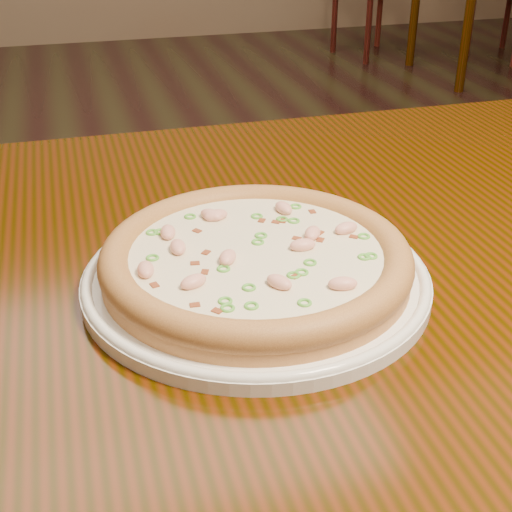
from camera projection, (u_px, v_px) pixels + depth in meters
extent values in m
cube|color=black|center=(356.00, 261.00, 0.73)|extent=(1.20, 0.80, 0.04)
cylinder|color=white|center=(256.00, 279.00, 0.64)|extent=(0.31, 0.31, 0.01)
torus|color=white|center=(256.00, 273.00, 0.64)|extent=(0.31, 0.31, 0.01)
cylinder|color=#BA8C46|center=(256.00, 265.00, 0.64)|extent=(0.27, 0.27, 0.02)
torus|color=#B98642|center=(256.00, 256.00, 0.63)|extent=(0.28, 0.28, 0.03)
cylinder|color=#E6EAC3|center=(256.00, 254.00, 0.63)|extent=(0.23, 0.23, 0.00)
ellipsoid|color=#F2B29E|center=(216.00, 215.00, 0.69)|extent=(0.03, 0.02, 0.01)
ellipsoid|color=#F2B29E|center=(193.00, 282.00, 0.58)|extent=(0.03, 0.02, 0.01)
ellipsoid|color=#F2B29E|center=(228.00, 257.00, 0.61)|extent=(0.02, 0.03, 0.01)
ellipsoid|color=#F2B29E|center=(178.00, 247.00, 0.63)|extent=(0.02, 0.02, 0.01)
ellipsoid|color=#F2B29E|center=(279.00, 282.00, 0.58)|extent=(0.02, 0.03, 0.01)
ellipsoid|color=#F2B29E|center=(343.00, 284.00, 0.57)|extent=(0.03, 0.02, 0.01)
ellipsoid|color=#F2B29E|center=(312.00, 233.00, 0.65)|extent=(0.02, 0.03, 0.01)
ellipsoid|color=#F2B29E|center=(146.00, 269.00, 0.59)|extent=(0.02, 0.03, 0.01)
ellipsoid|color=#F2B29E|center=(211.00, 215.00, 0.69)|extent=(0.03, 0.03, 0.01)
ellipsoid|color=#F2B29E|center=(284.00, 208.00, 0.70)|extent=(0.02, 0.03, 0.01)
ellipsoid|color=#F2B29E|center=(168.00, 232.00, 0.65)|extent=(0.02, 0.03, 0.01)
ellipsoid|color=#F2B29E|center=(303.00, 245.00, 0.63)|extent=(0.02, 0.01, 0.01)
ellipsoid|color=#F2B29E|center=(346.00, 228.00, 0.66)|extent=(0.03, 0.02, 0.01)
cube|color=maroon|center=(320.00, 241.00, 0.65)|extent=(0.01, 0.01, 0.00)
cube|color=maroon|center=(217.00, 312.00, 0.55)|extent=(0.01, 0.01, 0.00)
cube|color=maroon|center=(283.00, 222.00, 0.68)|extent=(0.01, 0.01, 0.00)
cube|color=maroon|center=(195.00, 264.00, 0.61)|extent=(0.01, 0.01, 0.00)
cube|color=maroon|center=(262.00, 221.00, 0.68)|extent=(0.01, 0.01, 0.00)
cube|color=maroon|center=(197.00, 232.00, 0.66)|extent=(0.01, 0.01, 0.00)
cube|color=maroon|center=(155.00, 286.00, 0.58)|extent=(0.01, 0.01, 0.00)
cube|color=maroon|center=(297.00, 239.00, 0.65)|extent=(0.01, 0.01, 0.00)
cube|color=maroon|center=(206.00, 253.00, 0.63)|extent=(0.01, 0.01, 0.00)
cube|color=maroon|center=(205.00, 273.00, 0.60)|extent=(0.01, 0.01, 0.00)
cube|color=maroon|center=(295.00, 277.00, 0.59)|extent=(0.01, 0.01, 0.00)
cube|color=maroon|center=(195.00, 306.00, 0.55)|extent=(0.01, 0.01, 0.00)
cube|color=maroon|center=(320.00, 234.00, 0.66)|extent=(0.01, 0.01, 0.00)
cube|color=maroon|center=(312.00, 212.00, 0.70)|extent=(0.01, 0.01, 0.00)
cube|color=maroon|center=(354.00, 238.00, 0.65)|extent=(0.01, 0.01, 0.00)
cube|color=maroon|center=(276.00, 223.00, 0.68)|extent=(0.01, 0.01, 0.00)
torus|color=#54AE37|center=(257.00, 216.00, 0.69)|extent=(0.02, 0.02, 0.00)
torus|color=#54AE37|center=(225.00, 301.00, 0.56)|extent=(0.01, 0.01, 0.00)
torus|color=#54AE37|center=(228.00, 308.00, 0.55)|extent=(0.01, 0.01, 0.00)
torus|color=#54AE37|center=(282.00, 219.00, 0.68)|extent=(0.01, 0.01, 0.00)
torus|color=#54AE37|center=(364.00, 257.00, 0.62)|extent=(0.02, 0.02, 0.00)
torus|color=#54AE37|center=(251.00, 306.00, 0.55)|extent=(0.02, 0.02, 0.00)
torus|color=#54AE37|center=(152.00, 233.00, 0.66)|extent=(0.01, 0.01, 0.00)
torus|color=#54AE37|center=(261.00, 236.00, 0.66)|extent=(0.02, 0.02, 0.00)
torus|color=#54AE37|center=(153.00, 258.00, 0.62)|extent=(0.02, 0.02, 0.00)
torus|color=#54AE37|center=(364.00, 236.00, 0.65)|extent=(0.02, 0.02, 0.00)
torus|color=#54AE37|center=(371.00, 256.00, 0.62)|extent=(0.02, 0.02, 0.00)
torus|color=#54AE37|center=(310.00, 263.00, 0.61)|extent=(0.02, 0.02, 0.00)
torus|color=#54AE37|center=(293.00, 275.00, 0.59)|extent=(0.02, 0.02, 0.00)
torus|color=#54AE37|center=(249.00, 288.00, 0.57)|extent=(0.02, 0.02, 0.00)
torus|color=#54AE37|center=(261.00, 236.00, 0.66)|extent=(0.02, 0.02, 0.00)
torus|color=#54AE37|center=(223.00, 269.00, 0.60)|extent=(0.01, 0.01, 0.00)
torus|color=#54AE37|center=(302.00, 272.00, 0.60)|extent=(0.02, 0.02, 0.00)
torus|color=#54AE37|center=(296.00, 207.00, 0.71)|extent=(0.02, 0.02, 0.00)
torus|color=#54AE37|center=(344.00, 284.00, 0.58)|extent=(0.02, 0.02, 0.00)
torus|color=#54AE37|center=(190.00, 217.00, 0.69)|extent=(0.01, 0.01, 0.00)
torus|color=#54AE37|center=(294.00, 221.00, 0.68)|extent=(0.02, 0.02, 0.00)
torus|color=#54AE37|center=(305.00, 303.00, 0.55)|extent=(0.01, 0.01, 0.00)
torus|color=#54AE37|center=(258.00, 242.00, 0.64)|extent=(0.01, 0.01, 0.00)
torus|color=#54AE37|center=(160.00, 232.00, 0.66)|extent=(0.02, 0.02, 0.00)
cylinder|color=black|center=(468.00, 24.00, 3.69)|extent=(0.05, 0.05, 0.71)
cylinder|color=black|center=(415.00, 4.00, 4.20)|extent=(0.05, 0.05, 0.71)
cylinder|color=#561E11|center=(415.00, 24.00, 4.45)|extent=(0.04, 0.04, 0.41)
cylinder|color=#561E11|center=(379.00, 15.00, 4.72)|extent=(0.04, 0.04, 0.41)
cylinder|color=#561E11|center=(368.00, 30.00, 4.30)|extent=(0.04, 0.04, 0.41)
cylinder|color=#561E11|center=(334.00, 20.00, 4.57)|extent=(0.04, 0.04, 0.41)
cylinder|color=#561E11|center=(471.00, 22.00, 4.49)|extent=(0.04, 0.04, 0.41)
cylinder|color=#561E11|center=(507.00, 16.00, 4.68)|extent=(0.04, 0.04, 0.41)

